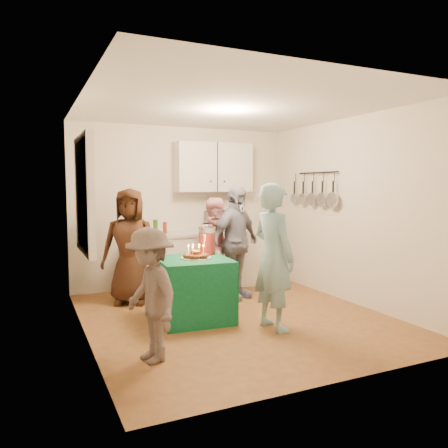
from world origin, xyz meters
name	(u,v)px	position (x,y,z in m)	size (l,w,h in m)	color
floor	(236,317)	(0.00, 0.00, 0.00)	(4.00, 4.00, 0.00)	brown
ceiling	(236,107)	(0.00, 0.00, 2.60)	(4.00, 4.00, 0.00)	white
back_wall	(182,207)	(0.00, 2.00, 1.30)	(3.60, 3.60, 0.00)	silver
left_wall	(84,219)	(-1.80, 0.00, 1.30)	(4.00, 4.00, 0.00)	silver
right_wall	(351,211)	(1.80, 0.00, 1.30)	(4.00, 4.00, 0.00)	silver
window_night	(82,195)	(-1.77, 0.30, 1.55)	(0.04, 1.00, 1.20)	black
counter	(201,261)	(0.20, 1.70, 0.43)	(2.20, 0.58, 0.86)	white
countertop	(201,233)	(0.20, 1.70, 0.89)	(2.24, 0.62, 0.05)	beige
upper_cabinet	(214,167)	(0.50, 1.85, 1.95)	(1.30, 0.30, 0.80)	white
pot_rack	(316,189)	(1.72, 0.70, 1.60)	(0.12, 1.00, 0.60)	black
microwave	(224,221)	(0.61, 1.70, 1.07)	(0.58, 0.39, 0.32)	white
party_table	(194,289)	(-0.51, 0.13, 0.38)	(0.85, 0.85, 0.76)	#0E6139
donut_cake	(196,251)	(-0.48, 0.12, 0.85)	(0.38, 0.38, 0.18)	#381C0C
punch_jar	(207,241)	(-0.23, 0.38, 0.93)	(0.22, 0.22, 0.34)	red
man_birthday	(274,257)	(0.20, -0.57, 0.84)	(0.61, 0.40, 1.68)	#8BBCCB
woman_back_left	(130,246)	(-1.04, 1.22, 0.81)	(0.79, 0.51, 1.61)	brown
woman_back_center	(218,249)	(0.15, 0.91, 0.74)	(0.72, 0.56, 1.48)	pink
woman_back_right	(235,242)	(0.40, 0.84, 0.83)	(0.97, 0.40, 1.66)	#101338
child_near_left	(150,295)	(-1.33, -0.90, 0.63)	(0.82, 0.47, 1.26)	#524542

